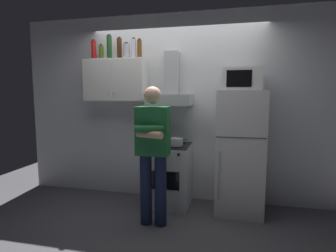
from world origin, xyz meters
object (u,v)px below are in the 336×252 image
object	(u,v)px
upper_cabinet	(117,80)
stove_oven	(168,175)
bottle_rum_dark	(119,49)
person_standing	(153,151)
cooking_pot	(176,142)
bottle_soda_red	(94,50)
bottle_vodka_clear	(134,49)
bottle_canister_steel	(126,51)
bottle_olive_oil	(101,52)
bottle_beer_brown	(139,49)
microwave	(242,79)
refrigerator	(240,152)
range_hood	(170,91)
bottle_wine_green	(109,47)

from	to	relation	value
upper_cabinet	stove_oven	bearing A→B (deg)	-8.90
bottle_rum_dark	person_standing	bearing A→B (deg)	-47.21
person_standing	cooking_pot	world-z (taller)	person_standing
bottle_soda_red	bottle_vodka_clear	distance (m)	0.63
bottle_canister_steel	bottle_olive_oil	bearing A→B (deg)	176.97
cooking_pot	bottle_beer_brown	distance (m)	1.39
microwave	refrigerator	bearing A→B (deg)	-89.10
range_hood	cooking_pot	distance (m)	0.73
microwave	stove_oven	bearing A→B (deg)	-178.85
range_hood	bottle_soda_red	distance (m)	1.30
bottle_beer_brown	person_standing	bearing A→B (deg)	-61.27
cooking_pot	bottle_canister_steel	distance (m)	1.47
bottle_canister_steel	bottle_beer_brown	world-z (taller)	bottle_beer_brown
range_hood	bottle_canister_steel	distance (m)	0.85
microwave	bottle_olive_oil	bearing A→B (deg)	176.80
person_standing	bottle_vodka_clear	xyz separation A→B (m)	(-0.47, 0.71, 1.29)
bottle_soda_red	bottle_olive_oil	world-z (taller)	bottle_soda_red
upper_cabinet	bottle_rum_dark	bearing A→B (deg)	47.22
stove_oven	bottle_rum_dark	xyz separation A→B (m)	(-0.76, 0.17, 1.77)
range_hood	microwave	bearing A→B (deg)	-6.46
upper_cabinet	stove_oven	world-z (taller)	upper_cabinet
bottle_olive_oil	bottle_wine_green	distance (m)	0.15
bottle_wine_green	bottle_canister_steel	bearing A→B (deg)	-1.50
bottle_canister_steel	bottle_wine_green	distance (m)	0.27
bottle_beer_brown	range_hood	bearing A→B (deg)	3.24
microwave	bottle_canister_steel	distance (m)	1.64
bottle_vodka_clear	bottle_rum_dark	world-z (taller)	bottle_rum_dark
bottle_soda_red	bottle_rum_dark	size ratio (longest dim) A/B	0.92
range_hood	bottle_olive_oil	size ratio (longest dim) A/B	3.34
cooking_pot	bottle_vodka_clear	world-z (taller)	bottle_vodka_clear
bottle_vodka_clear	bottle_canister_steel	world-z (taller)	bottle_vodka_clear
microwave	person_standing	bearing A→B (deg)	-148.00
stove_oven	range_hood	distance (m)	1.17
cooking_pot	range_hood	bearing A→B (deg)	117.88
refrigerator	bottle_wine_green	distance (m)	2.33
person_standing	bottle_canister_steel	world-z (taller)	bottle_canister_steel
refrigerator	stove_oven	bearing A→B (deg)	-179.96
bottle_canister_steel	bottle_wine_green	size ratio (longest dim) A/B	0.64
cooking_pot	bottle_vodka_clear	size ratio (longest dim) A/B	1.01
range_hood	person_standing	xyz separation A→B (m)	(-0.05, -0.73, -0.70)
bottle_vodka_clear	bottle_wine_green	bearing A→B (deg)	178.92
bottle_olive_oil	refrigerator	bearing A→B (deg)	-3.73
stove_oven	person_standing	xyz separation A→B (m)	(-0.05, -0.61, 0.47)
stove_oven	cooking_pot	size ratio (longest dim) A/B	3.04
stove_oven	microwave	xyz separation A→B (m)	(0.95, 0.02, 1.31)
microwave	bottle_olive_oil	world-z (taller)	bottle_olive_oil
stove_oven	bottle_wine_green	xyz separation A→B (m)	(-0.90, 0.12, 1.79)
bottle_vodka_clear	bottle_canister_steel	distance (m)	0.12
bottle_canister_steel	bottle_wine_green	xyz separation A→B (m)	(-0.26, 0.01, 0.06)
bottle_wine_green	refrigerator	bearing A→B (deg)	-3.56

